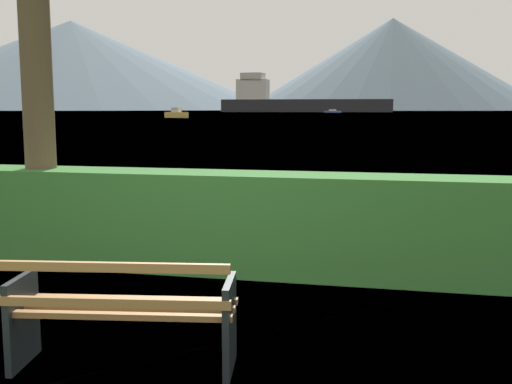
% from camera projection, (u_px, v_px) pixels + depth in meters
% --- Properties ---
extents(ground_plane, '(1400.00, 1400.00, 0.00)m').
position_uv_depth(ground_plane, '(127.00, 365.00, 4.60)').
color(ground_plane, '#4C6B33').
extents(water_surface, '(620.00, 620.00, 0.00)m').
position_uv_depth(water_surface, '(389.00, 112.00, 303.24)').
color(water_surface, slate).
rests_on(water_surface, ground_plane).
extents(park_bench, '(1.70, 0.81, 0.87)m').
position_uv_depth(park_bench, '(123.00, 313.00, 4.48)').
color(park_bench, '#A0703F').
rests_on(park_bench, ground_plane).
extents(hedge_row, '(9.60, 0.75, 1.16)m').
position_uv_depth(hedge_row, '(225.00, 222.00, 7.22)').
color(hedge_row, '#387A33').
rests_on(hedge_row, ground_plane).
extents(cargo_ship_large, '(79.60, 11.76, 18.19)m').
position_uv_depth(cargo_ship_large, '(293.00, 101.00, 289.19)').
color(cargo_ship_large, '#232328').
rests_on(cargo_ship_large, water_surface).
extents(fishing_boat_near, '(5.21, 3.41, 1.96)m').
position_uv_depth(fishing_boat_near, '(176.00, 114.00, 120.36)').
color(fishing_boat_near, gold).
rests_on(fishing_boat_near, water_surface).
extents(sailboat_mid, '(7.05, 4.58, 1.37)m').
position_uv_depth(sailboat_mid, '(333.00, 112.00, 243.02)').
color(sailboat_mid, '#335693').
rests_on(sailboat_mid, water_surface).
extents(distant_hills, '(895.38, 418.49, 88.83)m').
position_uv_depth(distant_hills, '(222.00, 67.00, 585.40)').
color(distant_hills, slate).
rests_on(distant_hills, ground_plane).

